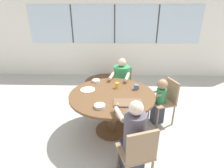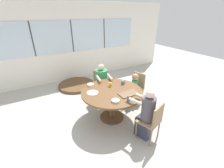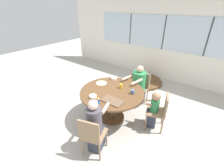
# 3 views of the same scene
# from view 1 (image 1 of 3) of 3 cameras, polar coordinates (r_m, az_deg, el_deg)

# --- Properties ---
(ground_plane) EXTENTS (16.00, 16.00, 0.00)m
(ground_plane) POSITION_cam_1_polar(r_m,az_deg,el_deg) (3.37, 0.00, -14.86)
(ground_plane) COLOR #B2ADA3
(wall_back_with_windows) EXTENTS (8.40, 0.08, 2.80)m
(wall_back_with_windows) POSITION_cam_1_polar(r_m,az_deg,el_deg) (5.63, 0.85, 16.69)
(wall_back_with_windows) COLOR white
(wall_back_with_windows) RESTS_ON ground_plane
(dining_table) EXTENTS (1.45, 1.45, 0.76)m
(dining_table) POSITION_cam_1_polar(r_m,az_deg,el_deg) (3.02, 0.00, -5.60)
(dining_table) COLOR brown
(dining_table) RESTS_ON ground_plane
(chair_for_woman_green_shirt) EXTENTS (0.50, 0.50, 0.87)m
(chair_for_woman_green_shirt) POSITION_cam_1_polar(r_m,az_deg,el_deg) (2.26, 8.55, -21.00)
(chair_for_woman_green_shirt) COLOR #937556
(chair_for_woman_green_shirt) RESTS_ON ground_plane
(chair_for_man_blue_shirt) EXTENTS (0.47, 0.47, 0.87)m
(chair_for_man_blue_shirt) POSITION_cam_1_polar(r_m,az_deg,el_deg) (4.03, 3.46, 0.54)
(chair_for_man_blue_shirt) COLOR #937556
(chair_for_man_blue_shirt) RESTS_ON ground_plane
(chair_for_toddler) EXTENTS (0.51, 0.51, 0.87)m
(chair_for_toddler) POSITION_cam_1_polar(r_m,az_deg,el_deg) (3.51, 17.44, -4.29)
(chair_for_toddler) COLOR #937556
(chair_for_toddler) RESTS_ON ground_plane
(person_woman_green_shirt) EXTENTS (0.41, 0.55, 1.13)m
(person_woman_green_shirt) POSITION_cam_1_polar(r_m,az_deg,el_deg) (2.36, 6.85, -18.41)
(person_woman_green_shirt) COLOR #333847
(person_woman_green_shirt) RESTS_ON ground_plane
(person_man_blue_shirt) EXTENTS (0.46, 0.69, 1.12)m
(person_man_blue_shirt) POSITION_cam_1_polar(r_m,az_deg,el_deg) (3.89, 3.03, -0.74)
(person_man_blue_shirt) COLOR #333847
(person_man_blue_shirt) RESTS_ON ground_plane
(person_toddler) EXTENTS (0.37, 0.28, 0.91)m
(person_toddler) POSITION_cam_1_polar(r_m,az_deg,el_deg) (3.46, 15.20, -5.58)
(person_toddler) COLOR #333847
(person_toddler) RESTS_ON ground_plane
(food_tray_dark) EXTENTS (0.44, 0.25, 0.02)m
(food_tray_dark) POSITION_cam_1_polar(r_m,az_deg,el_deg) (2.67, 5.21, -6.13)
(food_tray_dark) COLOR brown
(food_tray_dark) RESTS_ON dining_table
(coffee_mug) EXTENTS (0.09, 0.08, 0.09)m
(coffee_mug) POSITION_cam_1_polar(r_m,az_deg,el_deg) (3.12, 7.93, -1.00)
(coffee_mug) COLOR slate
(coffee_mug) RESTS_ON dining_table
(sippy_cup) EXTENTS (0.07, 0.07, 0.16)m
(sippy_cup) POSITION_cam_1_polar(r_m,az_deg,el_deg) (2.43, 1.48, -7.40)
(sippy_cup) COLOR blue
(sippy_cup) RESTS_ON dining_table
(juice_glass) EXTENTS (0.07, 0.07, 0.10)m
(juice_glass) POSITION_cam_1_polar(r_m,az_deg,el_deg) (3.14, 1.67, -0.46)
(juice_glass) COLOR gold
(juice_glass) RESTS_ON dining_table
(bowl_white_shallow) EXTENTS (0.15, 0.15, 0.04)m
(bowl_white_shallow) POSITION_cam_1_polar(r_m,az_deg,el_deg) (3.44, -5.21, 1.07)
(bowl_white_shallow) COLOR white
(bowl_white_shallow) RESTS_ON dining_table
(bowl_cereal) EXTENTS (0.16, 0.16, 0.04)m
(bowl_cereal) POSITION_cam_1_polar(r_m,az_deg,el_deg) (2.56, -4.07, -7.19)
(bowl_cereal) COLOR silver
(bowl_cereal) RESTS_ON dining_table
(plate_tortillas) EXTENTS (0.26, 0.26, 0.01)m
(plate_tortillas) POSITION_cam_1_polar(r_m,az_deg,el_deg) (3.12, -7.93, -1.83)
(plate_tortillas) COLOR beige
(plate_tortillas) RESTS_ON dining_table
(folded_table_stack) EXTENTS (1.28, 1.28, 0.09)m
(folded_table_stack) POSITION_cam_1_polar(r_m,az_deg,el_deg) (5.25, -1.82, 0.60)
(folded_table_stack) COLOR brown
(folded_table_stack) RESTS_ON ground_plane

